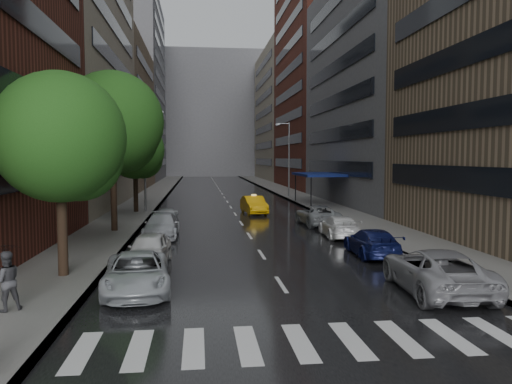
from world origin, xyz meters
TOP-DOWN VIEW (x-y plane):
  - ground at (0.00, 0.00)m, footprint 220.00×220.00m
  - road at (0.00, 50.00)m, footprint 14.00×140.00m
  - sidewalk_left at (-9.00, 50.00)m, footprint 4.00×140.00m
  - sidewalk_right at (9.00, 50.00)m, footprint 4.00×140.00m
  - crosswalk at (0.20, -2.00)m, footprint 13.15×2.80m
  - buildings_left at (-15.00, 58.79)m, footprint 8.00×108.00m
  - buildings_right at (15.00, 56.70)m, footprint 8.05×109.10m
  - building_far at (0.00, 118.00)m, footprint 40.00×14.00m
  - tree_near at (-8.60, 5.96)m, footprint 5.22×5.22m
  - tree_mid at (-8.60, 18.36)m, footprint 6.55×6.55m
  - tree_far at (-8.60, 29.75)m, footprint 5.07×5.07m
  - taxi at (1.63, 28.12)m, footprint 2.09×4.83m
  - parked_cars_left at (-5.40, 11.23)m, footprint 2.76×22.21m
  - parked_cars_right at (5.40, 10.65)m, footprint 3.11×23.73m
  - ped_black_umbrella at (-9.09, 1.28)m, footprint 1.15×1.09m
  - street_lamp_left at (-7.72, 30.00)m, footprint 1.74×0.22m
  - street_lamp_right at (7.72, 45.00)m, footprint 1.74×0.22m
  - awning at (8.98, 35.00)m, footprint 4.00×8.00m

SIDE VIEW (x-z plane):
  - ground at x=0.00m, z-range 0.00..0.00m
  - road at x=0.00m, z-range 0.00..0.01m
  - crosswalk at x=0.20m, z-range 0.01..0.02m
  - sidewalk_left at x=-9.00m, z-range 0.00..0.15m
  - sidewalk_right at x=9.00m, z-range 0.00..0.15m
  - parked_cars_left at x=-5.40m, z-range -0.02..1.43m
  - parked_cars_right at x=5.40m, z-range -0.07..1.54m
  - taxi at x=1.63m, z-range 0.00..1.54m
  - ped_black_umbrella at x=-9.09m, z-range 0.33..2.42m
  - awning at x=8.98m, z-range 1.57..4.70m
  - street_lamp_left at x=-7.72m, z-range 0.39..9.39m
  - street_lamp_right at x=7.72m, z-range 0.39..9.39m
  - tree_far at x=-8.60m, z-range 1.49..9.57m
  - tree_near at x=-8.60m, z-range 1.53..9.84m
  - tree_mid at x=-8.60m, z-range 1.93..12.36m
  - buildings_right at x=15.00m, z-range -2.97..33.03m
  - buildings_left at x=-15.00m, z-range -3.01..34.99m
  - building_far at x=0.00m, z-range 0.00..32.00m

